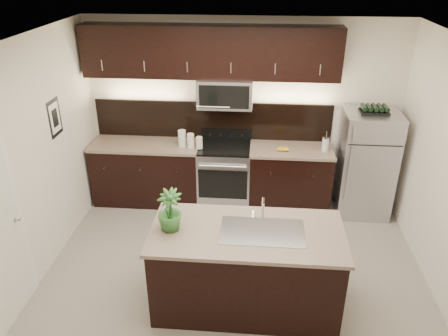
# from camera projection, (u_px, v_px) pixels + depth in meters

# --- Properties ---
(ground) EXTENTS (4.50, 4.50, 0.00)m
(ground) POSITION_uv_depth(u_px,v_px,m) (234.00, 276.00, 5.18)
(ground) COLOR gray
(ground) RESTS_ON ground
(room_walls) EXTENTS (4.52, 4.02, 2.71)m
(room_walls) POSITION_uv_depth(u_px,v_px,m) (224.00, 146.00, 4.40)
(room_walls) COLOR silver
(room_walls) RESTS_ON ground
(counter_run) EXTENTS (3.51, 0.65, 0.94)m
(counter_run) POSITION_uv_depth(u_px,v_px,m) (211.00, 174.00, 6.52)
(counter_run) COLOR black
(counter_run) RESTS_ON ground
(upper_fixtures) EXTENTS (3.49, 0.40, 1.66)m
(upper_fixtures) POSITION_uv_depth(u_px,v_px,m) (212.00, 60.00, 5.90)
(upper_fixtures) COLOR black
(upper_fixtures) RESTS_ON counter_run
(island) EXTENTS (1.96, 0.96, 0.94)m
(island) POSITION_uv_depth(u_px,v_px,m) (246.00, 268.00, 4.59)
(island) COLOR black
(island) RESTS_ON ground
(sink_faucet) EXTENTS (0.84, 0.50, 0.28)m
(sink_faucet) POSITION_uv_depth(u_px,v_px,m) (262.00, 230.00, 4.37)
(sink_faucet) COLOR silver
(sink_faucet) RESTS_ON island
(refrigerator) EXTENTS (0.74, 0.67, 1.53)m
(refrigerator) POSITION_uv_depth(u_px,v_px,m) (366.00, 164.00, 6.16)
(refrigerator) COLOR #B2B2B7
(refrigerator) RESTS_ON ground
(wine_rack) EXTENTS (0.38, 0.23, 0.09)m
(wine_rack) POSITION_uv_depth(u_px,v_px,m) (374.00, 109.00, 5.80)
(wine_rack) COLOR black
(wine_rack) RESTS_ON refrigerator
(plant) EXTENTS (0.29, 0.29, 0.44)m
(plant) POSITION_uv_depth(u_px,v_px,m) (170.00, 210.00, 4.32)
(plant) COLOR #2B5E25
(plant) RESTS_ON island
(canisters) EXTENTS (0.36, 0.15, 0.24)m
(canisters) POSITION_uv_depth(u_px,v_px,m) (189.00, 140.00, 6.22)
(canisters) COLOR silver
(canisters) RESTS_ON counter_run
(french_press) EXTENTS (0.10, 0.10, 0.29)m
(french_press) POSITION_uv_depth(u_px,v_px,m) (325.00, 144.00, 6.09)
(french_press) COLOR silver
(french_press) RESTS_ON counter_run
(bananas) EXTENTS (0.18, 0.15, 0.06)m
(bananas) POSITION_uv_depth(u_px,v_px,m) (279.00, 148.00, 6.15)
(bananas) COLOR gold
(bananas) RESTS_ON counter_run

